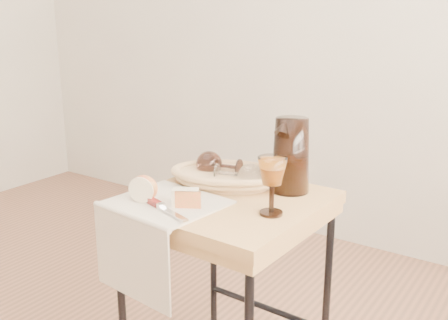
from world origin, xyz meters
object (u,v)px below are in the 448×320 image
Objects in this scene: goblet_lying_b at (236,174)px; goblet_lying_a at (222,166)px; table_knife at (163,207)px; side_table at (228,297)px; bread_basket at (227,177)px; pitcher at (291,155)px; apple_half at (144,188)px; tea_towel at (166,203)px; wine_goblet at (272,186)px.

goblet_lying_a is at bearing 138.86° from goblet_lying_b.
side_table is at bearing 85.19° from table_knife.
side_table is at bearing 121.73° from goblet_lying_a.
side_table is at bearing -90.65° from goblet_lying_b.
goblet_lying_a is at bearing 132.55° from bread_basket.
pitcher is 3.24× the size of apple_half.
table_knife reaches higher than side_table.
tea_towel is at bearing 5.55° from apple_half.
goblet_lying_a is (-0.03, 0.01, 0.03)m from bread_basket.
side_table is at bearing 165.59° from wine_goblet.
pitcher is 1.28× the size of table_knife.
pitcher is 0.45m from apple_half.
goblet_lying_b is 0.29m from apple_half.
side_table is 8.05× the size of apple_half.
goblet_lying_b is at bearing 147.83° from wine_goblet.
side_table is 2.09× the size of bread_basket.
goblet_lying_a reaches higher than side_table.
side_table is 0.41m from goblet_lying_a.
goblet_lying_b reaches higher than apple_half.
tea_towel is at bearing -129.05° from side_table.
bread_basket is (0.05, 0.24, 0.02)m from tea_towel.
bread_basket is (-0.07, 0.10, 0.35)m from side_table.
apple_half reaches higher than tea_towel.
wine_goblet is (0.20, -0.12, 0.03)m from goblet_lying_b.
side_table is at bearing -129.68° from pitcher.
goblet_lying_b is 0.18m from pitcher.
wine_goblet is at bearing 2.68° from apple_half.
apple_half reaches higher than side_table.
tea_towel is 0.24m from goblet_lying_b.
goblet_lying_a is 0.31m from wine_goblet.
bread_basket reaches higher than side_table.
bread_basket is 0.22m from pitcher.
wine_goblet is (0.27, -0.16, 0.03)m from goblet_lying_a.
side_table is 2.21× the size of tea_towel.
pitcher is at bearing -178.14° from goblet_lying_a.
bread_basket is at bearing 143.68° from goblet_lying_a.
bread_basket is at bearing 85.14° from tea_towel.
tea_towel is 2.55× the size of goblet_lying_b.
tea_towel is 0.40m from pitcher.
bread_basket is 0.29m from table_knife.
wine_goblet reaches higher than side_table.
bread_basket is at bearing 51.51° from apple_half.
tea_towel is at bearing -130.16° from pitcher.
tea_towel is 2.18× the size of goblet_lying_a.
pitcher is 1.63× the size of wine_goblet.
tea_towel is 0.26m from goblet_lying_a.
bread_basket reaches higher than table_knife.
pitcher reaches higher than wine_goblet.
apple_half is 0.40× the size of table_knife.
apple_half is (-0.10, -0.26, 0.02)m from bread_basket.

